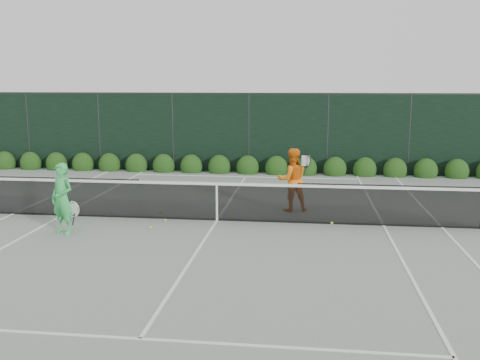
# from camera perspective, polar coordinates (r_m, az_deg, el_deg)

# --- Properties ---
(ground) EXTENTS (80.00, 80.00, 0.00)m
(ground) POSITION_cam_1_polar(r_m,az_deg,el_deg) (13.56, -2.46, -4.34)
(ground) COLOR gray
(ground) RESTS_ON ground
(tennis_net) EXTENTS (12.90, 0.10, 1.07)m
(tennis_net) POSITION_cam_1_polar(r_m,az_deg,el_deg) (13.44, -2.58, -2.14)
(tennis_net) COLOR black
(tennis_net) RESTS_ON ground
(player_woman) EXTENTS (0.70, 0.59, 1.64)m
(player_woman) POSITION_cam_1_polar(r_m,az_deg,el_deg) (12.89, -18.42, -1.90)
(player_woman) COLOR #38C25A
(player_woman) RESTS_ON ground
(player_man) EXTENTS (0.98, 0.85, 1.71)m
(player_man) POSITION_cam_1_polar(r_m,az_deg,el_deg) (14.47, 5.59, 0.03)
(player_man) COLOR orange
(player_man) RESTS_ON ground
(court_lines) EXTENTS (11.03, 23.83, 0.01)m
(court_lines) POSITION_cam_1_polar(r_m,az_deg,el_deg) (13.56, -2.46, -4.31)
(court_lines) COLOR white
(court_lines) RESTS_ON ground
(windscreen_fence) EXTENTS (32.00, 21.07, 3.06)m
(windscreen_fence) POSITION_cam_1_polar(r_m,az_deg,el_deg) (10.63, -4.92, -0.10)
(windscreen_fence) COLOR black
(windscreen_fence) RESTS_ON ground
(hedge_row) EXTENTS (31.66, 0.65, 0.94)m
(hedge_row) POSITION_cam_1_polar(r_m,az_deg,el_deg) (20.46, 0.82, 1.35)
(hedge_row) COLOR black
(hedge_row) RESTS_ON ground
(tennis_balls) EXTENTS (4.55, 1.60, 0.07)m
(tennis_balls) POSITION_cam_1_polar(r_m,az_deg,el_deg) (13.48, -3.48, -4.29)
(tennis_balls) COLOR yellow
(tennis_balls) RESTS_ON ground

